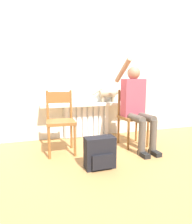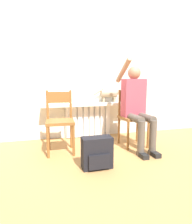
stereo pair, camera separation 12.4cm
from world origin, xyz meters
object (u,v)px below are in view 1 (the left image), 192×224
(chair_right, at_px, (132,116))
(chair_left, at_px, (60,120))
(person, at_px, (136,103))
(backpack, at_px, (100,153))
(cat, at_px, (108,94))

(chair_right, bearing_deg, chair_left, 178.99)
(chair_right, height_order, person, person)
(chair_right, distance_m, backpack, 1.05)
(chair_left, bearing_deg, cat, 35.21)
(chair_left, xyz_separation_m, cat, (0.96, 0.61, 0.32))
(chair_left, xyz_separation_m, person, (1.14, -0.11, 0.23))
(chair_right, bearing_deg, backpack, -140.60)
(person, xyz_separation_m, cat, (-0.17, 0.72, 0.10))
(chair_right, distance_m, person, 0.26)
(chair_left, height_order, chair_right, same)
(cat, height_order, backpack, cat)
(backpack, bearing_deg, chair_right, 40.42)
(chair_left, xyz_separation_m, chair_right, (1.14, 0.00, 0.00))
(backpack, bearing_deg, chair_left, 119.19)
(chair_right, xyz_separation_m, person, (0.00, -0.11, 0.23))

